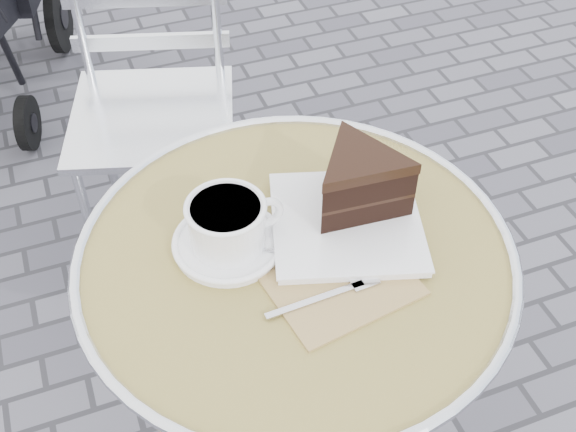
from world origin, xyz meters
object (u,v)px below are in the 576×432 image
object	(u,v)px
cappuccino_set	(229,228)
cake_plate_set	(356,192)
cafe_table	(295,315)
bistro_chair	(150,65)

from	to	relation	value
cappuccino_set	cake_plate_set	world-z (taller)	cake_plate_set
cappuccino_set	cake_plate_set	xyz separation A→B (m)	(0.21, -0.01, 0.02)
cafe_table	bistro_chair	world-z (taller)	bistro_chair
cake_plate_set	bistro_chair	size ratio (longest dim) A/B	0.41
cafe_table	cappuccino_set	bearing A→B (deg)	151.02
cafe_table	cappuccino_set	size ratio (longest dim) A/B	3.81
cake_plate_set	bistro_chair	xyz separation A→B (m)	(-0.18, 0.84, -0.23)
cafe_table	bistro_chair	distance (m)	0.88
cafe_table	cake_plate_set	xyz separation A→B (m)	(0.12, 0.04, 0.22)
cappuccino_set	cake_plate_set	size ratio (longest dim) A/B	0.52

